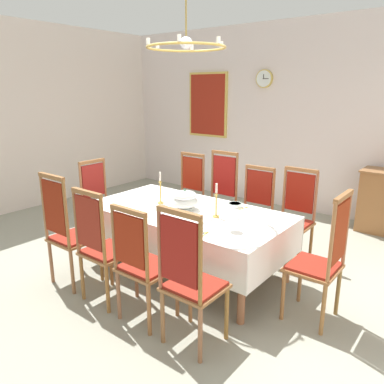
{
  "coord_description": "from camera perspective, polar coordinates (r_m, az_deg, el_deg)",
  "views": [
    {
      "loc": [
        2.45,
        -2.93,
        2.01
      ],
      "look_at": [
        0.08,
        0.09,
        0.95
      ],
      "focal_mm": 35.05,
      "sensor_mm": 36.0,
      "label": 1
    }
  ],
  "objects": [
    {
      "name": "ground",
      "position": [
        4.33,
        -1.56,
        -12.59
      ],
      "size": [
        7.29,
        6.15,
        0.04
      ],
      "primitive_type": "cube",
      "color": "gray"
    },
    {
      "name": "back_wall",
      "position": [
        6.54,
        16.41,
        10.74
      ],
      "size": [
        7.29,
        0.08,
        3.09
      ],
      "primitive_type": "cube",
      "color": "silver",
      "rests_on": "ground"
    },
    {
      "name": "left_wall",
      "position": [
        6.82,
        -26.62,
        9.92
      ],
      "size": [
        0.08,
        6.15,
        3.09
      ],
      "primitive_type": "cube",
      "color": "silver",
      "rests_on": "ground"
    },
    {
      "name": "dining_table",
      "position": [
        4.12,
        -0.8,
        -3.72
      ],
      "size": [
        2.19,
        1.14,
        0.73
      ],
      "color": "#8F6038",
      "rests_on": "ground"
    },
    {
      "name": "tablecloth",
      "position": [
        4.13,
        -0.8,
        -4.01
      ],
      "size": [
        2.21,
        1.16,
        0.38
      ],
      "color": "white",
      "rests_on": "dining_table"
    },
    {
      "name": "chair_south_a",
      "position": [
        4.08,
        -18.44,
        -5.47
      ],
      "size": [
        0.44,
        0.42,
        1.22
      ],
      "color": "#99583E",
      "rests_on": "ground"
    },
    {
      "name": "chair_north_a",
      "position": [
        5.34,
        -0.75,
        -0.06
      ],
      "size": [
        0.44,
        0.42,
        1.13
      ],
      "rotation": [
        0.0,
        0.0,
        3.14
      ],
      "color": "#99583D",
      "rests_on": "ground"
    },
    {
      "name": "chair_south_b",
      "position": [
        3.67,
        -13.59,
        -7.82
      ],
      "size": [
        0.44,
        0.42,
        1.15
      ],
      "color": "#93562B",
      "rests_on": "ground"
    },
    {
      "name": "chair_north_b",
      "position": [
        5.02,
        4.1,
        -0.77
      ],
      "size": [
        0.44,
        0.42,
        1.21
      ],
      "rotation": [
        0.0,
        0.0,
        3.14
      ],
      "color": "#915D3A",
      "rests_on": "ground"
    },
    {
      "name": "chair_south_c",
      "position": [
        3.31,
        -7.67,
        -10.53
      ],
      "size": [
        0.44,
        0.42,
        1.09
      ],
      "color": "#99573B",
      "rests_on": "ground"
    },
    {
      "name": "chair_north_c",
      "position": [
        4.77,
        9.34,
        -2.41
      ],
      "size": [
        0.44,
        0.42,
        1.08
      ],
      "rotation": [
        0.0,
        0.0,
        3.14
      ],
      "color": "olive",
      "rests_on": "ground"
    },
    {
      "name": "chair_south_d",
      "position": [
        2.97,
        -0.39,
        -12.93
      ],
      "size": [
        0.44,
        0.42,
        1.18
      ],
      "color": "#996138",
      "rests_on": "ground"
    },
    {
      "name": "chair_north_d",
      "position": [
        4.55,
        15.23,
        -3.44
      ],
      "size": [
        0.44,
        0.42,
        1.13
      ],
      "rotation": [
        0.0,
        0.0,
        3.14
      ],
      "color": "#96552A",
      "rests_on": "ground"
    },
    {
      "name": "chair_head_west",
      "position": [
        5.18,
        -13.79,
        -1.14
      ],
      "size": [
        0.42,
        0.44,
        1.1
      ],
      "rotation": [
        0.0,
        0.0,
        -1.57
      ],
      "color": "brown",
      "rests_on": "ground"
    },
    {
      "name": "chair_head_east",
      "position": [
        3.46,
        19.21,
        -9.42
      ],
      "size": [
        0.42,
        0.44,
        1.2
      ],
      "rotation": [
        0.0,
        0.0,
        1.57
      ],
      "color": "#996236",
      "rests_on": "ground"
    },
    {
      "name": "soup_tureen",
      "position": [
        4.08,
        -1.11,
        -1.16
      ],
      "size": [
        0.29,
        0.29,
        0.23
      ],
      "color": "white",
      "rests_on": "tablecloth"
    },
    {
      "name": "candlestick_west",
      "position": [
        4.3,
        -4.83,
        0.19
      ],
      "size": [
        0.07,
        0.07,
        0.37
      ],
      "color": "gold",
      "rests_on": "tablecloth"
    },
    {
      "name": "candlestick_east",
      "position": [
        3.83,
        3.7,
        -1.79
      ],
      "size": [
        0.07,
        0.07,
        0.36
      ],
      "color": "gold",
      "rests_on": "tablecloth"
    },
    {
      "name": "bowl_near_left",
      "position": [
        3.47,
        0.5,
        -5.79
      ],
      "size": [
        0.16,
        0.16,
        0.04
      ],
      "color": "white",
      "rests_on": "tablecloth"
    },
    {
      "name": "bowl_near_right",
      "position": [
        4.23,
        6.57,
        -1.92
      ],
      "size": [
        0.16,
        0.16,
        0.04
      ],
      "color": "white",
      "rests_on": "tablecloth"
    },
    {
      "name": "spoon_primary",
      "position": [
        3.44,
        2.12,
        -6.28
      ],
      "size": [
        0.06,
        0.17,
        0.01
      ],
      "rotation": [
        0.0,
        0.0,
        0.25
      ],
      "color": "gold",
      "rests_on": "tablecloth"
    },
    {
      "name": "spoon_secondary",
      "position": [
        4.2,
        8.1,
        -2.35
      ],
      "size": [
        0.04,
        0.18,
        0.01
      ],
      "rotation": [
        0.0,
        0.0,
        -0.15
      ],
      "color": "gold",
      "rests_on": "tablecloth"
    },
    {
      "name": "mounted_clock",
      "position": [
        6.75,
        10.94,
        16.57
      ],
      "size": [
        0.3,
        0.06,
        0.3
      ],
      "color": "#D1B251"
    },
    {
      "name": "framed_painting",
      "position": [
        7.39,
        2.42,
        13.11
      ],
      "size": [
        0.87,
        0.05,
        1.2
      ],
      "color": "#D1B251"
    },
    {
      "name": "chandelier",
      "position": [
        3.91,
        -0.9,
        21.26
      ],
      "size": [
        0.8,
        0.79,
        0.66
      ],
      "color": "gold"
    }
  ]
}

